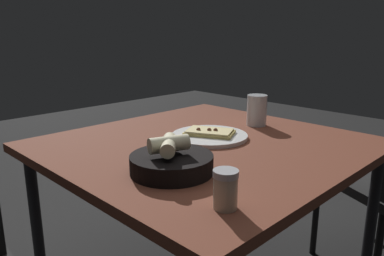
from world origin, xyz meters
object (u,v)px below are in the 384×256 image
(pizza_plate, at_px, (209,135))
(bread_basket, at_px, (171,162))
(dining_table, at_px, (206,158))
(beer_glass, at_px, (257,112))
(pepper_shaker, at_px, (225,191))

(pizza_plate, distance_m, bread_basket, 0.37)
(dining_table, xyz_separation_m, pizza_plate, (-0.05, -0.03, 0.07))
(dining_table, xyz_separation_m, beer_glass, (-0.32, -0.02, 0.11))
(dining_table, distance_m, beer_glass, 0.34)
(beer_glass, bearing_deg, pizza_plate, -1.62)
(dining_table, bearing_deg, pepper_shaker, 47.56)
(dining_table, height_order, bread_basket, bread_basket)
(beer_glass, bearing_deg, pepper_shaker, 30.62)
(bread_basket, height_order, beer_glass, beer_glass)
(pizza_plate, bearing_deg, beer_glass, 178.38)
(dining_table, height_order, pizza_plate, pizza_plate)
(pizza_plate, xyz_separation_m, pepper_shaker, (0.39, 0.40, 0.03))
(dining_table, distance_m, pizza_plate, 0.09)
(bread_basket, bearing_deg, dining_table, -155.28)
(dining_table, relative_size, beer_glass, 8.13)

